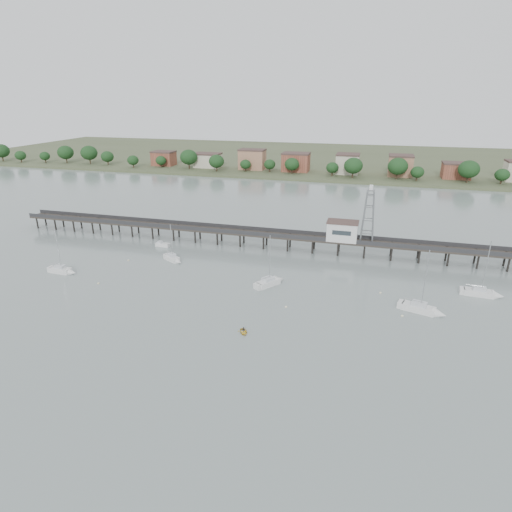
{
  "coord_description": "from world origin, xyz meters",
  "views": [
    {
      "loc": [
        31.53,
        -52.81,
        41.34
      ],
      "look_at": [
        5.68,
        42.0,
        4.0
      ],
      "focal_mm": 30.0,
      "sensor_mm": 36.0,
      "label": 1
    }
  ],
  "objects": [
    {
      "name": "ground_plane",
      "position": [
        0.0,
        0.0,
        0.0
      ],
      "size": [
        500.0,
        500.0,
        0.0
      ],
      "primitive_type": "plane",
      "color": "slate",
      "rests_on": "ground"
    },
    {
      "name": "pier",
      "position": [
        0.0,
        60.0,
        3.79
      ],
      "size": [
        150.0,
        5.0,
        5.5
      ],
      "color": "#2D2823",
      "rests_on": "ground"
    },
    {
      "name": "pier_building",
      "position": [
        25.0,
        60.0,
        6.67
      ],
      "size": [
        8.4,
        5.4,
        5.3
      ],
      "color": "silver",
      "rests_on": "ground"
    },
    {
      "name": "lattice_tower",
      "position": [
        31.5,
        60.0,
        11.1
      ],
      "size": [
        3.2,
        3.2,
        15.5
      ],
      "color": "slate",
      "rests_on": "ground"
    },
    {
      "name": "sailboat_e",
      "position": [
        57.61,
        41.43,
        0.64
      ],
      "size": [
        8.22,
        2.99,
        13.34
      ],
      "rotation": [
        0.0,
        0.0,
        -0.08
      ],
      "color": "silver",
      "rests_on": "ground"
    },
    {
      "name": "sailboat_a",
      "position": [
        -39.52,
        28.21,
        0.65
      ],
      "size": [
        7.09,
        2.31,
        11.72
      ],
      "rotation": [
        0.0,
        0.0,
        -0.04
      ],
      "color": "silver",
      "rests_on": "ground"
    },
    {
      "name": "sailboat_c",
      "position": [
        11.35,
        35.33,
        0.64
      ],
      "size": [
        6.29,
        7.52,
        12.71
      ],
      "rotation": [
        0.0,
        0.0,
        0.95
      ],
      "color": "silver",
      "rests_on": "ground"
    },
    {
      "name": "sailboat_b",
      "position": [
        -16.88,
        42.51,
        0.66
      ],
      "size": [
        6.3,
        4.63,
        10.46
      ],
      "rotation": [
        0.0,
        0.0,
        -0.51
      ],
      "color": "silver",
      "rests_on": "ground"
    },
    {
      "name": "sailboat_d",
      "position": [
        44.37,
        29.91,
        0.64
      ],
      "size": [
        8.9,
        4.92,
        14.08
      ],
      "rotation": [
        0.0,
        0.0,
        -0.3
      ],
      "color": "silver",
      "rests_on": "ground"
    },
    {
      "name": "white_tender",
      "position": [
        -25.34,
        52.74,
        0.49
      ],
      "size": [
        4.19,
        1.97,
        1.59
      ],
      "rotation": [
        0.0,
        0.0,
        -0.07
      ],
      "color": "silver",
      "rests_on": "ground"
    },
    {
      "name": "yellow_dinghy",
      "position": [
        11.19,
        12.97,
        0.0
      ],
      "size": [
        1.85,
        1.38,
        2.57
      ],
      "primitive_type": "imported",
      "rotation": [
        0.0,
        0.0,
        0.53
      ],
      "color": "gold",
      "rests_on": "ground"
    },
    {
      "name": "dinghy_occupant",
      "position": [
        11.19,
        12.97,
        0.0
      ],
      "size": [
        0.46,
        1.04,
        0.24
      ],
      "primitive_type": "imported",
      "rotation": [
        0.0,
        0.0,
        3.23
      ],
      "color": "black",
      "rests_on": "ground"
    },
    {
      "name": "mooring_buoys",
      "position": [
        7.13,
        30.85,
        0.08
      ],
      "size": [
        69.2,
        15.53,
        0.39
      ],
      "color": "#F4EBBE",
      "rests_on": "ground"
    },
    {
      "name": "far_shore",
      "position": [
        0.36,
        239.58,
        0.95
      ],
      "size": [
        500.0,
        170.0,
        10.4
      ],
      "color": "#475133",
      "rests_on": "ground"
    }
  ]
}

